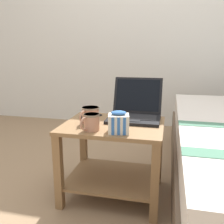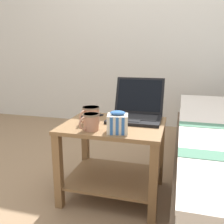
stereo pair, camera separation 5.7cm
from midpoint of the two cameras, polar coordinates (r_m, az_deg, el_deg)
The scene contains 8 objects.
ground_plane at distance 1.68m, azimuth -0.73°, elevation -18.18°, with size 8.00×8.00×0.00m, color #937556.
back_wall at distance 3.05m, azimuth 6.97°, elevation 20.45°, with size 8.00×0.05×2.50m.
bedside_table at distance 1.54m, azimuth -0.77°, elevation -8.67°, with size 0.59×0.48×0.47m.
laptop at distance 1.60m, azimuth 4.29°, elevation 0.29°, with size 0.32×0.34×0.25m.
mug_front_left at distance 1.36m, azimuth -5.97°, elevation -2.14°, with size 0.09×0.12×0.09m.
mug_front_right at distance 1.48m, azimuth -6.08°, elevation -0.58°, with size 0.10×0.14×0.10m.
snack_bag at distance 1.31m, azimuth 0.27°, elevation -2.48°, with size 0.12×0.12×0.12m.
cell_phone at distance 1.65m, azimuth -5.90°, elevation -0.91°, with size 0.13×0.16×0.01m.
Camera 1 is at (0.31, -1.39, 0.89)m, focal length 40.00 mm.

